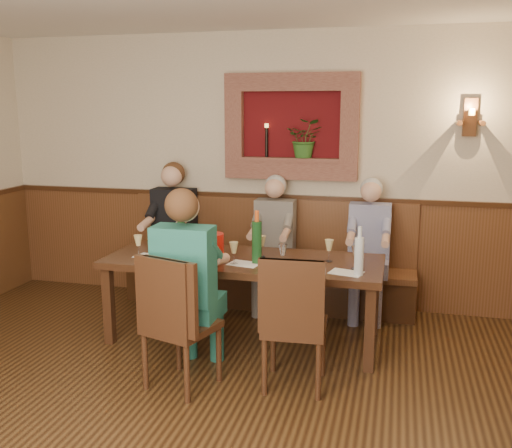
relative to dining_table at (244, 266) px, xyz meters
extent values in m
cube|color=#C1B092|center=(0.00, 1.15, 0.72)|extent=(6.00, 0.04, 2.80)
cube|color=#523017|center=(0.00, 1.13, -0.13)|extent=(6.00, 0.04, 1.10)
cube|color=#381E0F|center=(0.00, 1.13, 0.45)|extent=(6.02, 0.06, 0.05)
cube|color=#500B0E|center=(0.20, 1.13, 1.17)|extent=(1.00, 0.02, 0.70)
cube|color=brown|center=(0.20, 1.09, 1.61)|extent=(1.36, 0.12, 0.18)
cube|color=brown|center=(0.20, 1.09, 0.73)|extent=(1.36, 0.12, 0.18)
cube|color=brown|center=(-0.39, 1.09, 1.17)|extent=(0.18, 0.12, 0.70)
cube|color=brown|center=(0.79, 1.09, 1.17)|extent=(0.18, 0.12, 0.70)
cube|color=brown|center=(0.20, 1.09, 0.84)|extent=(1.00, 0.14, 0.04)
imported|color=#2B5B1F|center=(0.35, 1.09, 1.06)|extent=(0.35, 0.30, 0.39)
cylinder|color=black|center=(-0.05, 1.09, 1.01)|extent=(0.03, 0.03, 0.30)
cylinder|color=#FFBF59|center=(-0.05, 1.09, 1.18)|extent=(0.04, 0.04, 0.04)
cube|color=#523017|center=(1.90, 1.10, 1.27)|extent=(0.12, 0.08, 0.35)
cylinder|color=#523017|center=(1.80, 1.03, 1.22)|extent=(0.05, 0.18, 0.05)
cylinder|color=#523017|center=(2.00, 1.03, 1.22)|extent=(0.05, 0.18, 0.05)
cylinder|color=#FFBF59|center=(1.90, 0.97, 1.32)|extent=(0.06, 0.06, 0.06)
cube|color=black|center=(0.00, 0.00, 0.04)|extent=(2.40, 0.90, 0.06)
cube|color=black|center=(-1.12, -0.37, -0.33)|extent=(0.08, 0.08, 0.69)
cube|color=black|center=(1.12, -0.37, -0.33)|extent=(0.08, 0.08, 0.69)
cube|color=black|center=(-1.12, 0.37, -0.33)|extent=(0.08, 0.08, 0.69)
cube|color=black|center=(1.12, 0.37, -0.33)|extent=(0.08, 0.08, 0.69)
cube|color=#381E0F|center=(0.00, 0.91, -0.48)|extent=(3.00, 0.40, 0.40)
cube|color=#523017|center=(0.00, 0.91, -0.26)|extent=(3.00, 0.45, 0.06)
cube|color=#523017|center=(0.00, 1.10, 0.10)|extent=(3.00, 0.06, 0.66)
cube|color=black|center=(-0.21, -0.94, -0.46)|extent=(0.54, 0.54, 0.43)
cube|color=black|center=(-0.21, -0.94, -0.22)|extent=(0.57, 0.57, 0.05)
cube|color=black|center=(-0.28, -1.14, 0.08)|extent=(0.45, 0.18, 0.54)
cube|color=black|center=(0.59, -0.74, -0.46)|extent=(0.45, 0.45, 0.43)
cube|color=black|center=(0.59, -0.74, -0.22)|extent=(0.48, 0.48, 0.05)
cube|color=black|center=(0.61, -0.94, 0.08)|extent=(0.45, 0.07, 0.54)
cube|color=black|center=(-1.02, 0.75, -0.45)|extent=(0.44, 0.47, 0.45)
cube|color=black|center=(-1.02, 0.93, 0.24)|extent=(0.44, 0.23, 0.58)
sphere|color=#D8A384|center=(-1.02, 0.89, 0.66)|extent=(0.22, 0.22, 0.22)
sphere|color=#4C2D19|center=(-1.02, 0.94, 0.68)|extent=(0.24, 0.24, 0.24)
cube|color=#544E4D|center=(0.08, 0.77, -0.45)|extent=(0.40, 0.42, 0.45)
cube|color=#544E4D|center=(0.08, 0.93, 0.19)|extent=(0.40, 0.21, 0.52)
sphere|color=#D8A384|center=(0.08, 0.89, 0.57)|extent=(0.20, 0.20, 0.20)
sphere|color=#B2B2B2|center=(0.08, 0.94, 0.59)|extent=(0.22, 0.22, 0.22)
cube|color=navy|center=(1.03, 0.77, -0.45)|extent=(0.40, 0.42, 0.45)
cube|color=navy|center=(1.03, 0.93, 0.19)|extent=(0.40, 0.21, 0.52)
sphere|color=#D8A384|center=(1.03, 0.89, 0.57)|extent=(0.20, 0.20, 0.20)
sphere|color=#B2B2B2|center=(1.03, 0.94, 0.59)|extent=(0.22, 0.22, 0.22)
cube|color=#1C5462|center=(-0.21, -0.69, -0.45)|extent=(0.44, 0.46, 0.45)
cube|color=#1C5462|center=(-0.21, -0.87, 0.23)|extent=(0.44, 0.23, 0.58)
sphere|color=#D8A384|center=(-0.21, -0.83, 0.66)|extent=(0.22, 0.22, 0.22)
sphere|color=#4C2D19|center=(-0.21, -0.88, 0.68)|extent=(0.24, 0.24, 0.24)
cylinder|color=red|center=(-0.25, -0.12, 0.19)|extent=(0.25, 0.25, 0.23)
cylinder|color=#19471E|center=(0.15, -0.12, 0.25)|extent=(0.11, 0.11, 0.36)
cylinder|color=#DF5518|center=(0.15, -0.12, 0.48)|extent=(0.05, 0.05, 0.09)
cylinder|color=#19471E|center=(-0.63, 0.14, 0.22)|extent=(0.07, 0.07, 0.29)
cylinder|color=#19471E|center=(-0.63, 0.14, 0.41)|extent=(0.03, 0.03, 0.09)
cylinder|color=silver|center=(1.01, -0.27, 0.22)|extent=(0.09, 0.09, 0.30)
cylinder|color=silver|center=(1.01, -0.27, 0.42)|extent=(0.04, 0.04, 0.09)
cube|color=white|center=(-0.82, -0.15, 0.08)|extent=(0.28, 0.22, 0.00)
cube|color=white|center=(0.06, -0.18, 0.08)|extent=(0.29, 0.23, 0.00)
cube|color=white|center=(0.91, -0.23, 0.08)|extent=(0.29, 0.24, 0.00)
cube|color=white|center=(-0.43, -0.28, 0.08)|extent=(0.34, 0.28, 0.00)
camera|label=1|loc=(1.28, -4.64, 1.36)|focal=40.00mm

